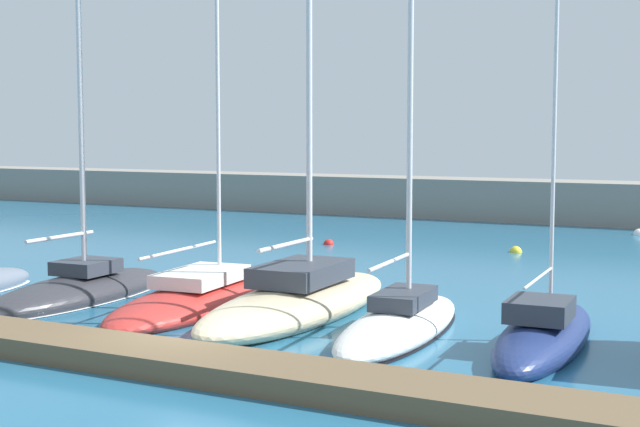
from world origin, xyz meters
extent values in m
plane|color=#236084|center=(0.00, 0.00, 0.00)|extent=(120.00, 120.00, 0.00)
cube|color=brown|center=(0.00, -1.56, 0.25)|extent=(27.30, 1.95, 0.51)
cube|color=gray|center=(0.00, 36.55, 1.24)|extent=(108.00, 3.76, 2.48)
ellipsoid|color=#2D2D33|center=(-7.19, 4.28, 0.19)|extent=(2.96, 8.36, 1.22)
ellipsoid|color=silver|center=(-7.19, 4.28, 0.02)|extent=(2.99, 8.45, 0.12)
cylinder|color=silver|center=(-7.20, 4.52, 6.72)|extent=(0.18, 0.18, 11.85)
cylinder|color=silver|center=(-7.15, 3.42, 2.12)|extent=(0.24, 3.03, 0.12)
cube|color=#333842|center=(-7.20, 4.61, 1.01)|extent=(1.67, 1.89, 0.44)
ellipsoid|color=#B72D28|center=(-3.02, 5.19, 0.19)|extent=(3.98, 10.13, 1.08)
cylinder|color=silver|center=(-3.13, 6.28, 8.84)|extent=(0.12, 0.12, 16.22)
cylinder|color=silver|center=(-2.89, 3.82, 1.92)|extent=(0.50, 4.31, 0.09)
cube|color=silver|center=(-3.01, 5.07, 0.93)|extent=(2.15, 3.38, 0.41)
ellipsoid|color=beige|center=(0.31, 5.32, 0.32)|extent=(3.49, 10.48, 1.24)
cylinder|color=silver|center=(0.33, 4.54, 2.18)|extent=(0.22, 3.23, 0.13)
cube|color=#333842|center=(0.30, 5.50, 1.23)|extent=(2.08, 3.44, 0.58)
ellipsoid|color=white|center=(3.92, 4.31, 0.21)|extent=(2.84, 8.26, 0.98)
ellipsoid|color=black|center=(3.92, 4.31, 0.02)|extent=(2.87, 8.34, 0.12)
cylinder|color=silver|center=(3.86, 5.08, 8.27)|extent=(0.15, 0.15, 15.13)
cylinder|color=silver|center=(4.00, 3.39, 2.06)|extent=(0.36, 3.15, 0.11)
cube|color=#333842|center=(3.89, 4.66, 0.91)|extent=(1.44, 2.55, 0.41)
ellipsoid|color=navy|center=(7.72, 4.61, 0.25)|extent=(2.37, 8.03, 1.18)
cylinder|color=silver|center=(7.69, 5.28, 7.59)|extent=(0.10, 0.10, 13.50)
cylinder|color=silver|center=(7.77, 3.59, 1.91)|extent=(0.24, 3.31, 0.07)
cube|color=#333842|center=(7.76, 3.86, 1.09)|extent=(1.56, 1.85, 0.52)
sphere|color=white|center=(6.24, 31.70, 0.00)|extent=(0.67, 0.67, 0.67)
sphere|color=red|center=(-6.46, 20.71, 0.00)|extent=(0.51, 0.51, 0.51)
sphere|color=yellow|center=(2.28, 22.04, 0.00)|extent=(0.55, 0.55, 0.55)
camera|label=1|loc=(12.94, -17.83, 5.39)|focal=50.86mm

